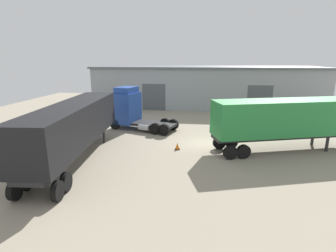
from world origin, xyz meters
TOP-DOWN VIEW (x-y plane):
  - ground_plane at (0.00, 0.00)m, footprint 60.00×60.00m
  - warehouse_building at (0.00, 18.60)m, footprint 32.23×9.72m
  - tractor_unit_blue at (-7.64, 4.35)m, footprint 7.03×4.27m
  - container_trailer_green at (5.78, -0.71)m, footprint 11.21×5.62m
  - container_trailer_orange at (-8.99, -4.81)m, footprint 3.55×12.46m
  - gravel_pile at (7.61, 7.95)m, footprint 4.50×4.50m
  - traffic_cone at (-2.22, -1.57)m, footprint 0.40×0.40m

SIDE VIEW (x-z plane):
  - ground_plane at x=0.00m, z-range 0.00..0.00m
  - traffic_cone at x=-2.22m, z-range -0.02..0.53m
  - gravel_pile at x=7.61m, z-range 0.00..1.17m
  - tractor_unit_blue at x=-7.64m, z-range -0.12..4.07m
  - container_trailer_green at x=5.78m, z-range 0.55..4.51m
  - container_trailer_orange at x=-8.99m, z-range 0.56..4.57m
  - warehouse_building at x=0.00m, z-range 0.01..5.82m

